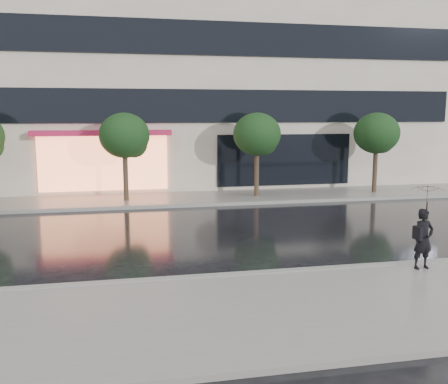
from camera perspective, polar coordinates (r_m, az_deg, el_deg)
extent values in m
plane|color=black|center=(13.31, 2.54, -8.36)|extent=(120.00, 120.00, 0.00)
cube|color=slate|center=(10.36, 7.02, -13.28)|extent=(60.00, 4.50, 0.12)
cube|color=slate|center=(23.12, -3.64, -0.73)|extent=(60.00, 3.50, 0.12)
cube|color=gray|center=(12.37, 3.68, -9.41)|extent=(60.00, 0.25, 0.14)
cube|color=gray|center=(21.41, -2.99, -1.48)|extent=(60.00, 0.25, 0.14)
cube|color=beige|center=(30.88, -5.91, 18.37)|extent=(30.00, 12.00, 18.00)
cube|color=black|center=(24.46, -4.30, 9.78)|extent=(28.00, 0.12, 1.60)
cube|color=black|center=(24.71, -4.39, 17.22)|extent=(28.00, 0.12, 1.60)
cube|color=#FF8C59|center=(24.37, -13.60, 3.20)|extent=(6.00, 0.10, 2.60)
cube|color=#BB1C48|center=(23.94, -13.75, 6.57)|extent=(6.40, 0.70, 0.25)
cube|color=black|center=(25.69, 6.93, 3.67)|extent=(7.00, 0.10, 2.60)
cylinder|color=#33261C|center=(22.50, -11.17, 1.53)|extent=(0.22, 0.22, 2.20)
ellipsoid|color=black|center=(22.34, -11.32, 6.37)|extent=(2.20, 2.20, 1.98)
sphere|color=black|center=(22.56, -10.27, 5.40)|extent=(1.20, 1.20, 1.20)
cylinder|color=#33261C|center=(23.32, 3.74, 1.94)|extent=(0.22, 0.22, 2.20)
ellipsoid|color=black|center=(23.16, 3.79, 6.61)|extent=(2.20, 2.20, 1.98)
sphere|color=black|center=(23.48, 4.60, 5.66)|extent=(1.20, 1.20, 1.20)
cylinder|color=#33261C|center=(25.55, 16.85, 2.20)|extent=(0.22, 0.22, 2.20)
ellipsoid|color=black|center=(25.41, 17.04, 6.45)|extent=(2.20, 2.20, 1.98)
sphere|color=black|center=(25.79, 17.58, 5.57)|extent=(1.20, 1.20, 1.20)
imported|color=black|center=(13.40, 21.82, -5.01)|extent=(0.59, 0.43, 1.52)
imported|color=#380B0A|center=(13.24, 22.24, -0.84)|extent=(0.92, 0.94, 0.76)
cylinder|color=black|center=(13.31, 22.13, -2.66)|extent=(0.02, 0.02, 0.76)
cube|color=black|center=(13.18, 21.27, -4.39)|extent=(0.13, 0.29, 0.32)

